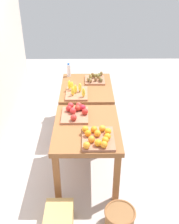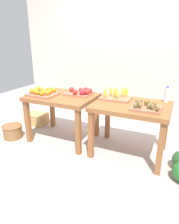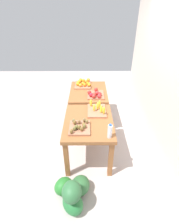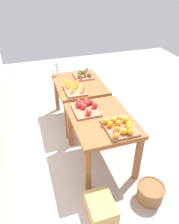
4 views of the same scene
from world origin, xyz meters
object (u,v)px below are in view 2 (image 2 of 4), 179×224
object	(u,v)px
orange_bin	(43,92)
apple_bin	(81,92)
display_table_right	(131,112)
kiwi_bin	(146,107)
display_table_left	(63,102)
banana_crate	(116,96)
water_bottle	(167,95)
cardboard_produce_box	(37,119)
wicker_basket	(13,131)

from	to	relation	value
orange_bin	apple_bin	bearing A→B (deg)	25.92
display_table_right	kiwi_bin	world-z (taller)	kiwi_bin
display_table_left	kiwi_bin	world-z (taller)	kiwi_bin
banana_crate	water_bottle	bearing A→B (deg)	12.19
banana_crate	kiwi_bin	bearing A→B (deg)	-30.62
display_table_right	cardboard_produce_box	distance (m)	2.04
kiwi_bin	cardboard_produce_box	size ratio (longest dim) A/B	0.91
display_table_right	display_table_left	bearing A→B (deg)	180.00
orange_bin	cardboard_produce_box	size ratio (longest dim) A/B	1.14
orange_bin	display_table_right	bearing A→B (deg)	5.00
apple_bin	orange_bin	bearing A→B (deg)	-154.08
water_bottle	cardboard_produce_box	distance (m)	2.48
display_table_left	orange_bin	xyz separation A→B (m)	(-0.29, -0.12, 0.16)
orange_bin	kiwi_bin	bearing A→B (deg)	-0.53
orange_bin	apple_bin	xyz separation A→B (m)	(0.54, 0.26, -0.00)
water_bottle	cardboard_produce_box	bearing A→B (deg)	180.00
display_table_left	wicker_basket	size ratio (longest dim) A/B	3.08
display_table_right	banana_crate	xyz separation A→B (m)	(-0.28, 0.15, 0.15)
display_table_left	orange_bin	world-z (taller)	orange_bin
display_table_right	wicker_basket	distance (m)	2.04
banana_crate	kiwi_bin	world-z (taller)	banana_crate
display_table_right	water_bottle	size ratio (longest dim) A/B	4.54
apple_bin	water_bottle	distance (m)	1.29
kiwi_bin	water_bottle	world-z (taller)	water_bottle
banana_crate	wicker_basket	world-z (taller)	banana_crate
display_table_right	cardboard_produce_box	bearing A→B (deg)	171.22
display_table_left	water_bottle	xyz separation A→B (m)	(1.53, 0.30, 0.22)
orange_bin	water_bottle	size ratio (longest dim) A/B	1.99
banana_crate	wicker_basket	size ratio (longest dim) A/B	1.30
display_table_left	banana_crate	distance (m)	0.87
apple_bin	wicker_basket	xyz separation A→B (m)	(-1.07, -0.49, -0.69)
display_table_left	kiwi_bin	xyz separation A→B (m)	(1.33, -0.14, 0.15)
kiwi_bin	display_table_left	bearing A→B (deg)	174.07
cardboard_produce_box	apple_bin	bearing A→B (deg)	-8.38
apple_bin	cardboard_produce_box	world-z (taller)	apple_bin
apple_bin	wicker_basket	bearing A→B (deg)	-155.39
orange_bin	cardboard_produce_box	world-z (taller)	orange_bin
display_table_left	water_bottle	size ratio (longest dim) A/B	4.54
apple_bin	cardboard_produce_box	xyz separation A→B (m)	(-1.08, 0.16, -0.69)
banana_crate	water_bottle	distance (m)	0.71
cardboard_produce_box	kiwi_bin	bearing A→B (deg)	-11.50
kiwi_bin	water_bottle	distance (m)	0.49
display_table_right	kiwi_bin	xyz separation A→B (m)	(0.21, -0.14, 0.15)
orange_bin	wicker_basket	bearing A→B (deg)	-156.76
water_bottle	wicker_basket	distance (m)	2.55
banana_crate	kiwi_bin	size ratio (longest dim) A/B	1.21
orange_bin	wicker_basket	size ratio (longest dim) A/B	1.35
display_table_right	banana_crate	bearing A→B (deg)	151.44
water_bottle	display_table_left	bearing A→B (deg)	-168.94
apple_bin	cardboard_produce_box	distance (m)	1.29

